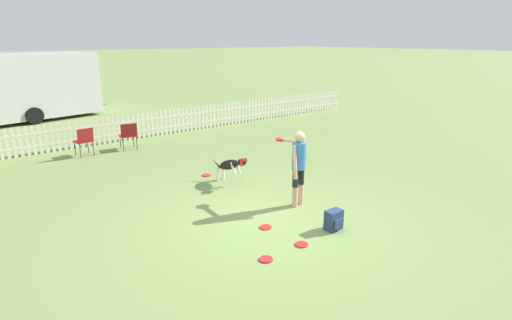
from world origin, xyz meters
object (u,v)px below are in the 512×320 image
Objects in this scene: leaping_dog at (230,165)px; frisbee_near_handler at (266,259)px; frisbee_near_dog at (207,175)px; backpack_on_grass at (334,220)px; folding_chair_blue_left at (128,134)px; frisbee_far_scatter at (302,244)px; folding_chair_center at (84,139)px; handler_person at (298,160)px; frisbee_midfield at (266,227)px; equipment_trailer at (35,85)px.

leaping_dog is 3.54m from frisbee_near_handler.
frisbee_near_handler is 1.00× the size of frisbee_near_dog.
folding_chair_blue_left is (-0.88, 7.50, 0.32)m from backpack_on_grass.
frisbee_far_scatter is at bearing -0.35° from frisbee_near_handler.
backpack_on_grass is 7.91m from folding_chair_center.
handler_person is 1.47m from backpack_on_grass.
handler_person reaches higher than leaping_dog.
frisbee_near_dog is 1.00× the size of frisbee_midfield.
equipment_trailer is (-2.05, 14.75, 1.24)m from backpack_on_grass.
equipment_trailer reaches higher than folding_chair_blue_left.
leaping_dog reaches higher than backpack_on_grass.
frisbee_near_dog is at bearing 81.74° from frisbee_far_scatter.
handler_person is 7.18× the size of frisbee_far_scatter.
equipment_trailer reaches higher than handler_person.
leaping_dog is at bearing 64.59° from frisbee_near_handler.
equipment_trailer is at bearing 91.65° from frisbee_near_handler.
backpack_on_grass reaches higher than frisbee_near_handler.
frisbee_far_scatter is (-0.58, -4.01, 0.00)m from frisbee_near_dog.
leaping_dog is 1.33× the size of folding_chair_center.
frisbee_near_dog is at bearing -89.47° from leaping_dog.
frisbee_midfield is 14.07m from equipment_trailer.
equipment_trailer is (-2.29, 13.53, 0.45)m from handler_person.
backpack_on_grass is at bearing 2.03° from frisbee_near_handler.
frisbee_far_scatter is at bearing 92.69° from folding_chair_center.
equipment_trailer reaches higher than frisbee_far_scatter.
backpack_on_grass reaches higher than frisbee_near_dog.
folding_chair_blue_left is (-0.61, 3.56, 0.49)m from frisbee_near_dog.
frisbee_midfield is (-0.81, -2.32, -0.45)m from leaping_dog.
handler_person is 1.85× the size of folding_chair_blue_left.
frisbee_near_handler is 0.76m from frisbee_far_scatter.
frisbee_near_handler and frisbee_midfield have the same top height.
folding_chair_blue_left is at bearing -90.97° from equipment_trailer.
folding_chair_blue_left is (-0.02, 7.56, 0.49)m from frisbee_far_scatter.
frisbee_far_scatter is 7.79m from folding_chair_center.
equipment_trailer reaches higher than leaping_dog.
folding_chair_blue_left is at bearing -90.48° from leaping_dog.
backpack_on_grass is 0.44× the size of folding_chair_blue_left.
backpack_on_grass is (-0.24, -1.22, -0.79)m from handler_person.
frisbee_midfield is (-0.65, -3.15, 0.00)m from frisbee_near_dog.
leaping_dog is 3.29m from frisbee_far_scatter.
frisbee_midfield is at bearing 60.27° from leaping_dog.
frisbee_far_scatter is at bearing -85.26° from frisbee_midfield.
frisbee_near_handler is 4.22m from frisbee_near_dog.
leaping_dog is 5.18× the size of frisbee_near_dog.
frisbee_far_scatter is (0.76, -0.00, 0.00)m from frisbee_near_handler.
leaping_dog is at bearing 107.69° from folding_chair_blue_left.
frisbee_near_dog is 0.26× the size of folding_chair_center.
handler_person is at bearing -79.32° from frisbee_near_dog.
folding_chair_blue_left is at bearing 84.41° from frisbee_near_handler.
folding_chair_blue_left reaches higher than frisbee_midfield.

